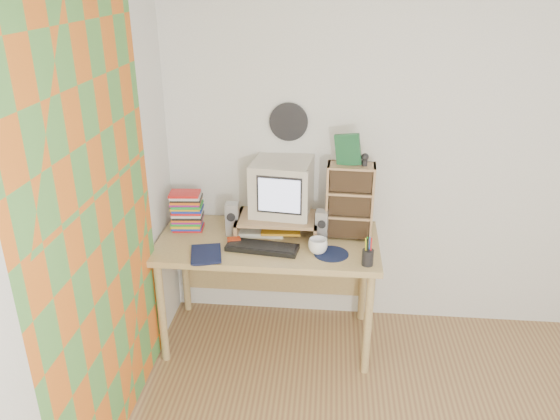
% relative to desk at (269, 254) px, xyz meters
% --- Properties ---
extents(back_wall, '(3.50, 0.00, 3.50)m').
position_rel_desk_xyz_m(back_wall, '(1.03, 0.31, 0.63)').
color(back_wall, white).
rests_on(back_wall, floor).
extents(left_wall, '(0.00, 3.50, 3.50)m').
position_rel_desk_xyz_m(left_wall, '(-0.72, -1.44, 0.63)').
color(left_wall, white).
rests_on(left_wall, floor).
extents(curtain, '(0.00, 2.20, 2.20)m').
position_rel_desk_xyz_m(curtain, '(-0.68, -0.96, 0.53)').
color(curtain, orange).
rests_on(curtain, left_wall).
extents(wall_disc, '(0.25, 0.02, 0.25)m').
position_rel_desk_xyz_m(wall_disc, '(0.10, 0.29, 0.81)').
color(wall_disc, black).
rests_on(wall_disc, back_wall).
extents(desk, '(1.40, 0.70, 0.75)m').
position_rel_desk_xyz_m(desk, '(0.00, 0.00, 0.00)').
color(desk, tan).
rests_on(desk, floor).
extents(monitor_riser, '(0.52, 0.30, 0.12)m').
position_rel_desk_xyz_m(monitor_riser, '(0.05, 0.04, 0.23)').
color(monitor_riser, tan).
rests_on(monitor_riser, desk).
extents(crt_monitor, '(0.40, 0.40, 0.35)m').
position_rel_desk_xyz_m(crt_monitor, '(0.07, 0.09, 0.43)').
color(crt_monitor, beige).
rests_on(crt_monitor, monitor_riser).
extents(speaker_left, '(0.09, 0.09, 0.22)m').
position_rel_desk_xyz_m(speaker_left, '(-0.24, -0.00, 0.24)').
color(speaker_left, '#9F9FA3').
rests_on(speaker_left, desk).
extents(speaker_right, '(0.08, 0.08, 0.21)m').
position_rel_desk_xyz_m(speaker_right, '(0.34, -0.04, 0.24)').
color(speaker_right, '#9F9FA3').
rests_on(speaker_right, desk).
extents(keyboard, '(0.46, 0.21, 0.03)m').
position_rel_desk_xyz_m(keyboard, '(-0.02, -0.20, 0.15)').
color(keyboard, black).
rests_on(keyboard, desk).
extents(dvd_stack, '(0.20, 0.15, 0.27)m').
position_rel_desk_xyz_m(dvd_stack, '(-0.55, 0.06, 0.27)').
color(dvd_stack, brown).
rests_on(dvd_stack, desk).
extents(cd_rack, '(0.30, 0.17, 0.49)m').
position_rel_desk_xyz_m(cd_rack, '(0.51, 0.03, 0.38)').
color(cd_rack, tan).
rests_on(cd_rack, desk).
extents(mug, '(0.14, 0.14, 0.09)m').
position_rel_desk_xyz_m(mug, '(0.32, -0.21, 0.18)').
color(mug, white).
rests_on(mug, desk).
extents(diary, '(0.25, 0.21, 0.04)m').
position_rel_desk_xyz_m(diary, '(-0.43, -0.33, 0.16)').
color(diary, '#0F1639').
rests_on(diary, desk).
extents(mousepad, '(0.21, 0.21, 0.00)m').
position_rel_desk_xyz_m(mousepad, '(0.40, -0.21, 0.14)').
color(mousepad, black).
rests_on(mousepad, desk).
extents(pen_cup, '(0.08, 0.08, 0.13)m').
position_rel_desk_xyz_m(pen_cup, '(0.61, -0.33, 0.20)').
color(pen_cup, black).
rests_on(pen_cup, desk).
extents(papers, '(0.30, 0.23, 0.04)m').
position_rel_desk_xyz_m(papers, '(-0.01, 0.06, 0.15)').
color(papers, silver).
rests_on(papers, desk).
extents(red_box, '(0.09, 0.07, 0.04)m').
position_rel_desk_xyz_m(red_box, '(-0.21, -0.14, 0.15)').
color(red_box, '#AD2F12').
rests_on(red_box, desk).
extents(game_box, '(0.15, 0.06, 0.19)m').
position_rel_desk_xyz_m(game_box, '(0.48, 0.03, 0.72)').
color(game_box, '#164F2A').
rests_on(game_box, cd_rack).
extents(webcam, '(0.05, 0.05, 0.08)m').
position_rel_desk_xyz_m(webcam, '(0.58, 0.02, 0.66)').
color(webcam, black).
rests_on(webcam, cd_rack).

